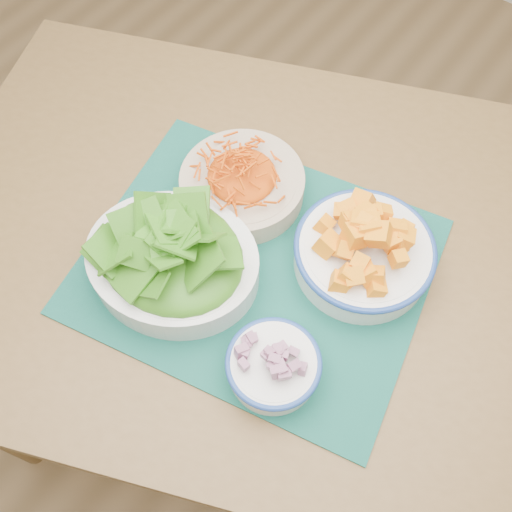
{
  "coord_description": "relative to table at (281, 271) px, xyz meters",
  "views": [
    {
      "loc": [
        0.49,
        -0.29,
        1.57
      ],
      "look_at": [
        0.23,
        0.06,
        0.78
      ],
      "focal_mm": 40.0,
      "sensor_mm": 36.0,
      "label": 1
    }
  ],
  "objects": [
    {
      "name": "ground",
      "position": [
        -0.24,
        -0.12,
        -0.65
      ],
      "size": [
        4.0,
        4.0,
        0.0
      ],
      "primitive_type": "plane",
      "color": "#967448",
      "rests_on": "ground"
    },
    {
      "name": "table",
      "position": [
        0.0,
        0.0,
        0.0
      ],
      "size": [
        1.45,
        1.23,
        0.75
      ],
      "rotation": [
        0.0,
        0.0,
        0.39
      ],
      "color": "brown",
      "rests_on": "ground"
    },
    {
      "name": "placemat",
      "position": [
        -0.01,
        -0.06,
        0.1
      ],
      "size": [
        0.61,
        0.54,
        0.0
      ],
      "primitive_type": "cube",
      "rotation": [
        0.0,
        0.0,
        0.2
      ],
      "color": "#09352E",
      "rests_on": "table"
    },
    {
      "name": "carrot_bowl",
      "position": [
        -0.11,
        0.04,
        0.14
      ],
      "size": [
        0.27,
        0.27,
        0.08
      ],
      "rotation": [
        0.0,
        0.0,
        -0.36
      ],
      "color": "tan",
      "rests_on": "placemat"
    },
    {
      "name": "squash_bowl",
      "position": [
        0.12,
        0.04,
        0.15
      ],
      "size": [
        0.25,
        0.25,
        0.1
      ],
      "rotation": [
        0.0,
        0.0,
        0.2
      ],
      "color": "silver",
      "rests_on": "placemat"
    },
    {
      "name": "lettuce_bowl",
      "position": [
        -0.11,
        -0.15,
        0.15
      ],
      "size": [
        0.33,
        0.3,
        0.12
      ],
      "rotation": [
        0.0,
        0.0,
        0.3
      ],
      "color": "silver",
      "rests_on": "placemat"
    },
    {
      "name": "onion_bowl",
      "position": [
        0.11,
        -0.19,
        0.13
      ],
      "size": [
        0.17,
        0.17,
        0.07
      ],
      "rotation": [
        0.0,
        0.0,
        0.43
      ],
      "color": "white",
      "rests_on": "placemat"
    }
  ]
}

